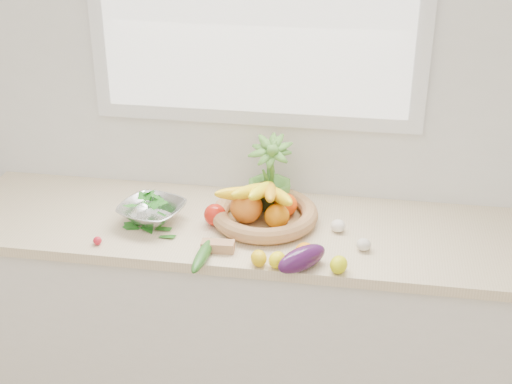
% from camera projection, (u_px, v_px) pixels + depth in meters
% --- Properties ---
extents(back_wall, '(4.50, 0.02, 2.70)m').
position_uv_depth(back_wall, '(257.00, 86.00, 2.78)').
color(back_wall, white).
rests_on(back_wall, ground).
extents(counter_cabinet, '(2.20, 0.58, 0.86)m').
position_uv_depth(counter_cabinet, '(245.00, 324.00, 2.93)').
color(counter_cabinet, silver).
rests_on(counter_cabinet, ground).
extents(countertop, '(2.24, 0.62, 0.04)m').
position_uv_depth(countertop, '(244.00, 228.00, 2.73)').
color(countertop, beige).
rests_on(countertop, counter_cabinet).
extents(orange_loose, '(0.09, 0.09, 0.08)m').
position_uv_depth(orange_loose, '(305.00, 253.00, 2.45)').
color(orange_loose, orange).
rests_on(orange_loose, countertop).
extents(lemon_a, '(0.07, 0.09, 0.06)m').
position_uv_depth(lemon_a, '(339.00, 265.00, 2.41)').
color(lemon_a, '#DBDF0C').
rests_on(lemon_a, countertop).
extents(lemon_b, '(0.07, 0.08, 0.06)m').
position_uv_depth(lemon_b, '(277.00, 260.00, 2.44)').
color(lemon_b, yellow).
rests_on(lemon_b, countertop).
extents(lemon_c, '(0.08, 0.08, 0.06)m').
position_uv_depth(lemon_c, '(259.00, 258.00, 2.45)').
color(lemon_c, '#E9B70C').
rests_on(lemon_c, countertop).
extents(apple, '(0.09, 0.09, 0.08)m').
position_uv_depth(apple, '(215.00, 215.00, 2.70)').
color(apple, red).
rests_on(apple, countertop).
extents(ginger, '(0.12, 0.05, 0.04)m').
position_uv_depth(ginger, '(218.00, 246.00, 2.54)').
color(ginger, tan).
rests_on(ginger, countertop).
extents(garlic_a, '(0.05, 0.05, 0.04)m').
position_uv_depth(garlic_a, '(273.00, 236.00, 2.59)').
color(garlic_a, silver).
rests_on(garlic_a, countertop).
extents(garlic_b, '(0.07, 0.07, 0.05)m').
position_uv_depth(garlic_b, '(338.00, 226.00, 2.66)').
color(garlic_b, white).
rests_on(garlic_b, countertop).
extents(garlic_c, '(0.07, 0.07, 0.04)m').
position_uv_depth(garlic_c, '(364.00, 245.00, 2.54)').
color(garlic_c, silver).
rests_on(garlic_c, countertop).
extents(eggplant, '(0.20, 0.20, 0.08)m').
position_uv_depth(eggplant, '(302.00, 259.00, 2.42)').
color(eggplant, '#38103D').
rests_on(eggplant, countertop).
extents(cucumber, '(0.06, 0.24, 0.04)m').
position_uv_depth(cucumber, '(203.00, 255.00, 2.48)').
color(cucumber, '#23591A').
rests_on(cucumber, countertop).
extents(radish, '(0.04, 0.04, 0.03)m').
position_uv_depth(radish, '(97.00, 241.00, 2.58)').
color(radish, red).
rests_on(radish, countertop).
extents(potted_herb, '(0.20, 0.20, 0.31)m').
position_uv_depth(potted_herb, '(270.00, 175.00, 2.78)').
color(potted_herb, '#4D8731').
rests_on(potted_herb, countertop).
extents(fruit_basket, '(0.48, 0.48, 0.20)m').
position_uv_depth(fruit_basket, '(264.00, 209.00, 2.71)').
color(fruit_basket, '#A68A49').
rests_on(fruit_basket, countertop).
extents(colander_with_spinach, '(0.29, 0.29, 0.12)m').
position_uv_depth(colander_with_spinach, '(152.00, 208.00, 2.70)').
color(colander_with_spinach, white).
rests_on(colander_with_spinach, countertop).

